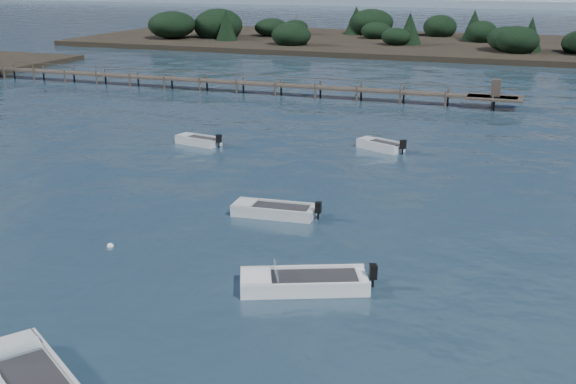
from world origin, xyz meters
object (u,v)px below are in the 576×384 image
at_px(tender_far_white, 381,147).
at_px(tender_far_grey, 198,142).
at_px(dinghy_mid_white_a, 304,285).
at_px(dinghy_near_olive, 31,382).
at_px(dinghy_mid_grey, 274,212).
at_px(jetty, 240,83).

distance_m(tender_far_white, tender_far_grey, 13.33).
height_order(tender_far_white, dinghy_mid_white_a, dinghy_mid_white_a).
height_order(dinghy_near_olive, dinghy_mid_grey, dinghy_near_olive).
bearing_deg(dinghy_near_olive, tender_far_white, 85.08).
distance_m(dinghy_near_olive, dinghy_mid_white_a, 11.24).
bearing_deg(dinghy_mid_grey, dinghy_mid_white_a, -60.82).
bearing_deg(tender_far_white, tender_far_grey, -166.47).
bearing_deg(dinghy_mid_grey, tender_far_white, 83.33).
height_order(dinghy_near_olive, jetty, jetty).
relative_size(dinghy_near_olive, dinghy_mid_white_a, 0.98).
relative_size(dinghy_near_olive, jetty, 0.08).
xyz_separation_m(tender_far_white, tender_far_grey, (-12.96, -3.12, -0.01)).
bearing_deg(dinghy_mid_white_a, jetty, 117.26).
xyz_separation_m(dinghy_mid_grey, tender_far_grey, (-11.09, 12.87, 0.01)).
xyz_separation_m(dinghy_mid_grey, jetty, (-17.74, 35.10, 0.82)).
relative_size(dinghy_mid_grey, dinghy_mid_white_a, 0.86).
xyz_separation_m(dinghy_near_olive, tender_far_grey, (-10.05, 30.67, -0.01)).
distance_m(dinghy_near_olive, jetty, 55.48).
bearing_deg(dinghy_mid_white_a, dinghy_near_olive, -119.32).
bearing_deg(tender_far_grey, jetty, 106.65).
xyz_separation_m(tender_far_grey, dinghy_mid_white_a, (15.56, -20.87, -0.00)).
bearing_deg(dinghy_near_olive, jetty, 107.52).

